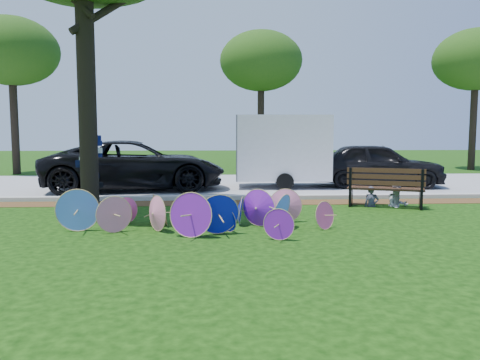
{
  "coord_description": "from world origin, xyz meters",
  "views": [
    {
      "loc": [
        -0.08,
        -8.54,
        1.96
      ],
      "look_at": [
        0.5,
        2.0,
        0.9
      ],
      "focal_mm": 35.0,
      "sensor_mm": 36.0,
      "label": 1
    }
  ],
  "objects_px": {
    "parasol_pile": "(201,212)",
    "person_left": "(372,187)",
    "cargo_trailer": "(283,148)",
    "black_van": "(135,166)",
    "dark_pickup": "(376,165)",
    "park_bench": "(385,187)",
    "person_right": "(398,183)"
  },
  "relations": [
    {
      "from": "cargo_trailer",
      "to": "person_left",
      "type": "relative_size",
      "value": 3.11
    },
    {
      "from": "dark_pickup",
      "to": "person_left",
      "type": "bearing_deg",
      "value": 166.98
    },
    {
      "from": "cargo_trailer",
      "to": "park_bench",
      "type": "height_order",
      "value": "cargo_trailer"
    },
    {
      "from": "park_bench",
      "to": "person_left",
      "type": "relative_size",
      "value": 1.9
    },
    {
      "from": "parasol_pile",
      "to": "person_right",
      "type": "bearing_deg",
      "value": 28.54
    },
    {
      "from": "cargo_trailer",
      "to": "person_right",
      "type": "relative_size",
      "value": 2.6
    },
    {
      "from": "parasol_pile",
      "to": "person_left",
      "type": "height_order",
      "value": "person_left"
    },
    {
      "from": "park_bench",
      "to": "person_right",
      "type": "xyz_separation_m",
      "value": [
        0.35,
        0.05,
        0.11
      ]
    },
    {
      "from": "parasol_pile",
      "to": "black_van",
      "type": "height_order",
      "value": "black_van"
    },
    {
      "from": "black_van",
      "to": "dark_pickup",
      "type": "height_order",
      "value": "black_van"
    },
    {
      "from": "black_van",
      "to": "person_right",
      "type": "bearing_deg",
      "value": -125.12
    },
    {
      "from": "cargo_trailer",
      "to": "park_bench",
      "type": "relative_size",
      "value": 1.63
    },
    {
      "from": "dark_pickup",
      "to": "cargo_trailer",
      "type": "xyz_separation_m",
      "value": [
        -3.44,
        0.07,
        0.63
      ]
    },
    {
      "from": "parasol_pile",
      "to": "black_van",
      "type": "distance_m",
      "value": 7.27
    },
    {
      "from": "cargo_trailer",
      "to": "park_bench",
      "type": "distance_m",
      "value": 5.21
    },
    {
      "from": "parasol_pile",
      "to": "person_left",
      "type": "relative_size",
      "value": 5.41
    },
    {
      "from": "black_van",
      "to": "dark_pickup",
      "type": "xyz_separation_m",
      "value": [
        8.63,
        0.56,
        -0.04
      ]
    },
    {
      "from": "parasol_pile",
      "to": "black_van",
      "type": "relative_size",
      "value": 0.93
    },
    {
      "from": "dark_pickup",
      "to": "park_bench",
      "type": "xyz_separation_m",
      "value": [
        -1.37,
        -4.62,
        -0.29
      ]
    },
    {
      "from": "black_van",
      "to": "cargo_trailer",
      "type": "height_order",
      "value": "cargo_trailer"
    },
    {
      "from": "dark_pickup",
      "to": "person_right",
      "type": "relative_size",
      "value": 3.78
    },
    {
      "from": "black_van",
      "to": "cargo_trailer",
      "type": "bearing_deg",
      "value": -90.44
    },
    {
      "from": "cargo_trailer",
      "to": "park_bench",
      "type": "xyz_separation_m",
      "value": [
        2.08,
        -4.69,
        -0.92
      ]
    },
    {
      "from": "park_bench",
      "to": "person_right",
      "type": "distance_m",
      "value": 0.37
    },
    {
      "from": "dark_pickup",
      "to": "black_van",
      "type": "bearing_deg",
      "value": 101.23
    },
    {
      "from": "black_van",
      "to": "dark_pickup",
      "type": "relative_size",
      "value": 1.29
    },
    {
      "from": "black_van",
      "to": "cargo_trailer",
      "type": "xyz_separation_m",
      "value": [
        5.18,
        0.62,
        0.59
      ]
    },
    {
      "from": "dark_pickup",
      "to": "person_left",
      "type": "xyz_separation_m",
      "value": [
        -1.72,
        -4.57,
        -0.28
      ]
    },
    {
      "from": "person_left",
      "to": "person_right",
      "type": "xyz_separation_m",
      "value": [
        0.7,
        0.0,
        0.1
      ]
    },
    {
      "from": "cargo_trailer",
      "to": "parasol_pile",
      "type": "bearing_deg",
      "value": -106.85
    },
    {
      "from": "dark_pickup",
      "to": "person_left",
      "type": "relative_size",
      "value": 4.53
    },
    {
      "from": "cargo_trailer",
      "to": "park_bench",
      "type": "bearing_deg",
      "value": -62.77
    }
  ]
}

